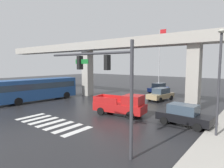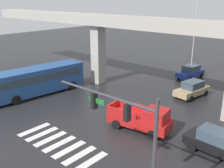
% 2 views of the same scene
% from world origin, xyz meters
% --- Properties ---
extents(ground_plane, '(120.00, 120.00, 0.00)m').
position_xyz_m(ground_plane, '(0.00, 0.00, 0.00)').
color(ground_plane, '#232326').
extents(crosswalk_stripes, '(7.15, 2.80, 0.01)m').
position_xyz_m(crosswalk_stripes, '(-0.00, -6.28, 0.01)').
color(crosswalk_stripes, silver).
rests_on(crosswalk_stripes, ground).
extents(elevated_overpass, '(57.57, 2.59, 8.34)m').
position_xyz_m(elevated_overpass, '(0.00, 6.08, 7.24)').
color(elevated_overpass, '#ADA89E').
rests_on(elevated_overpass, ground).
extents(pickup_truck, '(5.32, 2.63, 2.08)m').
position_xyz_m(pickup_truck, '(3.31, -0.52, 0.99)').
color(pickup_truck, red).
rests_on(pickup_truck, ground).
extents(city_bus, '(3.62, 11.00, 2.99)m').
position_xyz_m(city_bus, '(-10.12, -1.43, 1.72)').
color(city_bus, '#234C8C').
rests_on(city_bus, ground).
extents(sedan_black, '(4.40, 2.15, 1.72)m').
position_xyz_m(sedan_black, '(9.02, 0.13, 0.85)').
color(sedan_black, black).
rests_on(sedan_black, ground).
extents(sedan_tan, '(2.49, 4.53, 1.72)m').
position_xyz_m(sedan_tan, '(2.93, 9.27, 0.85)').
color(sedan_tan, tan).
rests_on(sedan_tan, ground).
extents(sedan_blue, '(2.31, 4.47, 1.72)m').
position_xyz_m(sedan_blue, '(-0.25, 15.55, 0.85)').
color(sedan_blue, '#1E3899').
rests_on(sedan_blue, ground).
extents(traffic_signal_mast, '(6.49, 0.32, 6.20)m').
position_xyz_m(traffic_signal_mast, '(7.00, -7.42, 4.39)').
color(traffic_signal_mast, '#38383D').
rests_on(traffic_signal_mast, ground).
extents(street_lamp_near_corner, '(0.44, 0.70, 7.24)m').
position_xyz_m(street_lamp_near_corner, '(11.65, -1.24, 4.56)').
color(street_lamp_near_corner, '#38383D').
rests_on(street_lamp_near_corner, ground).
extents(flagpole, '(1.16, 0.12, 10.97)m').
position_xyz_m(flagpole, '(-0.26, 15.79, 6.30)').
color(flagpole, silver).
rests_on(flagpole, ground).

